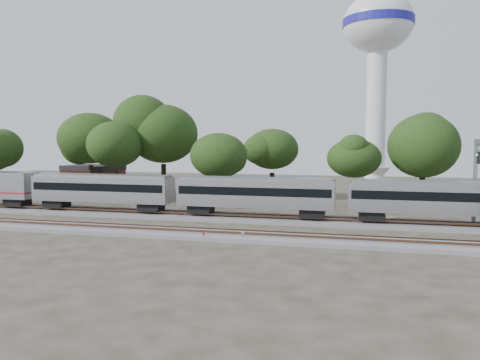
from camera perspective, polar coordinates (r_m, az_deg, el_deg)
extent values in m
plane|color=#383328|center=(52.20, -7.55, -5.69)|extent=(160.00, 160.00, 0.00)
cube|color=slate|center=(57.71, -5.36, -4.45)|extent=(160.00, 5.00, 0.40)
cube|color=brown|center=(56.97, -5.61, -4.11)|extent=(160.00, 0.08, 0.15)
cube|color=brown|center=(58.30, -5.14, -3.90)|extent=(160.00, 0.08, 0.15)
cube|color=slate|center=(48.53, -9.29, -6.28)|extent=(160.00, 5.00, 0.40)
cube|color=brown|center=(47.80, -9.64, -5.90)|extent=(160.00, 0.08, 0.15)
cube|color=brown|center=(49.10, -8.96, -5.60)|extent=(160.00, 0.08, 0.15)
cube|color=black|center=(70.22, -25.49, -2.40)|extent=(2.79, 2.36, 0.96)
cube|color=#AEB1B6|center=(62.63, -16.43, -1.03)|extent=(18.65, 3.21, 3.21)
cube|color=black|center=(62.60, -16.44, -0.73)|extent=(18.00, 3.26, 0.96)
cube|color=gray|center=(62.49, -16.47, 0.49)|extent=(18.22, 2.57, 0.38)
cube|color=black|center=(66.52, -21.42, -2.64)|extent=(2.79, 2.36, 0.96)
cube|color=black|center=(59.77, -10.78, -3.21)|extent=(2.79, 2.36, 0.96)
cube|color=#AEB1B6|center=(55.30, 1.85, -1.59)|extent=(18.65, 3.21, 3.21)
cube|color=black|center=(55.26, 1.85, -1.26)|extent=(18.00, 3.26, 0.96)
cube|color=gray|center=(55.13, 1.85, 0.12)|extent=(18.22, 2.57, 0.38)
cube|color=black|center=(57.35, -4.78, -3.48)|extent=(2.79, 2.36, 0.96)
cube|color=black|center=(54.58, 8.81, -3.95)|extent=(2.79, 2.36, 0.96)
cube|color=#AEB1B6|center=(54.77, 22.88, -2.04)|extent=(18.65, 3.21, 3.21)
cube|color=black|center=(54.73, 22.89, -1.71)|extent=(18.00, 3.26, 0.96)
cube|color=gray|center=(54.60, 22.94, -0.31)|extent=(18.22, 2.57, 0.38)
cube|color=black|center=(54.40, 15.75, -4.11)|extent=(2.79, 2.36, 0.96)
cylinder|color=#512D19|center=(44.55, -4.44, -6.99)|extent=(0.05, 0.05, 0.77)
cylinder|color=red|center=(44.48, -4.45, -6.56)|extent=(0.27, 0.07, 0.27)
cylinder|color=#512D19|center=(44.69, 0.33, -6.91)|extent=(0.05, 0.05, 0.81)
cylinder|color=silver|center=(44.61, 0.34, -6.46)|extent=(0.28, 0.14, 0.29)
cube|color=#512D19|center=(45.41, -2.68, -7.06)|extent=(0.51, 0.32, 0.30)
cylinder|color=silver|center=(100.69, 16.23, 7.23)|extent=(3.99, 3.99, 27.94)
cone|color=silver|center=(100.88, 16.06, 0.42)|extent=(6.39, 6.39, 3.99)
ellipsoid|color=silver|center=(103.33, 16.49, 17.92)|extent=(13.97, 13.97, 11.87)
cylinder|color=#1D1B95|center=(103.33, 16.49, 17.92)|extent=(14.13, 14.13, 1.60)
cube|color=gray|center=(59.16, 26.73, -0.20)|extent=(0.38, 0.38, 9.67)
cube|color=black|center=(56.53, 27.07, 2.42)|extent=(0.27, 0.54, 1.29)
cube|color=maroon|center=(92.35, -17.44, -0.03)|extent=(10.86, 8.48, 3.93)
cube|color=black|center=(92.19, -17.48, 1.46)|extent=(11.09, 8.71, 0.88)
cylinder|color=black|center=(83.16, -17.65, -0.09)|extent=(0.70, 0.70, 5.30)
ellipsoid|color=black|center=(82.87, -17.78, 4.87)|extent=(9.99, 9.99, 8.49)
cylinder|color=black|center=(73.53, -14.88, -0.85)|extent=(0.70, 0.70, 4.79)
ellipsoid|color=black|center=(73.19, -14.99, 4.22)|extent=(9.03, 9.03, 7.68)
cylinder|color=black|center=(76.97, -9.27, -0.16)|extent=(0.70, 0.70, 5.68)
ellipsoid|color=black|center=(76.68, -9.35, 5.58)|extent=(10.71, 10.71, 9.10)
cylinder|color=black|center=(66.77, -2.60, -1.61)|extent=(0.70, 0.70, 3.96)
ellipsoid|color=black|center=(66.38, -2.62, 3.00)|extent=(7.47, 7.47, 6.35)
cylinder|color=black|center=(74.40, 3.93, -0.79)|extent=(0.70, 0.70, 4.37)
ellipsoid|color=black|center=(74.04, 3.96, 3.79)|extent=(8.25, 8.25, 7.01)
cylinder|color=black|center=(67.49, 13.64, -1.76)|extent=(0.70, 0.70, 3.78)
ellipsoid|color=black|center=(67.10, 13.73, 2.59)|extent=(7.12, 7.12, 6.05)
cylinder|color=black|center=(71.87, 21.29, -1.19)|extent=(0.70, 0.70, 4.69)
ellipsoid|color=black|center=(71.51, 21.45, 3.89)|extent=(8.84, 8.84, 7.52)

